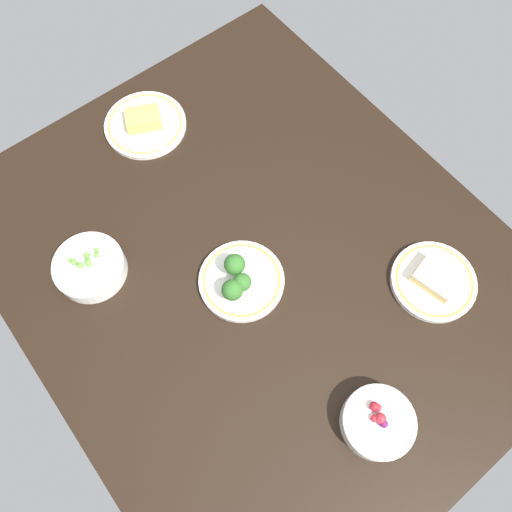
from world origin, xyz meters
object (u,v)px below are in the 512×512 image
plate_cheese (145,123)px  bowl_berries (378,422)px  plate_sandwich (434,280)px  plate_broccoli (240,280)px  bowl_peas (90,267)px

plate_cheese → bowl_berries: size_ratio=1.45×
bowl_berries → plate_cheese: bearing=-2.8°
plate_cheese → bowl_berries: bowl_berries is taller
plate_sandwich → bowl_berries: bearing=114.1°
plate_broccoli → bowl_berries: bearing=-175.9°
bowl_berries → plate_broccoli: bearing=4.1°
plate_sandwich → bowl_peas: bearing=49.6°
bowl_peas → plate_cheese: bearing=-50.2°
plate_sandwich → bowl_berries: bowl_berries is taller
plate_sandwich → bowl_berries: 34.45cm
plate_cheese → bowl_berries: (-90.97, 4.38, 1.52)cm
plate_broccoli → plate_cheese: plate_broccoli is taller
plate_broccoli → bowl_berries: plate_broccoli is taller
plate_broccoli → bowl_berries: (-40.95, -2.96, 0.51)cm
plate_sandwich → bowl_peas: bowl_peas is taller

